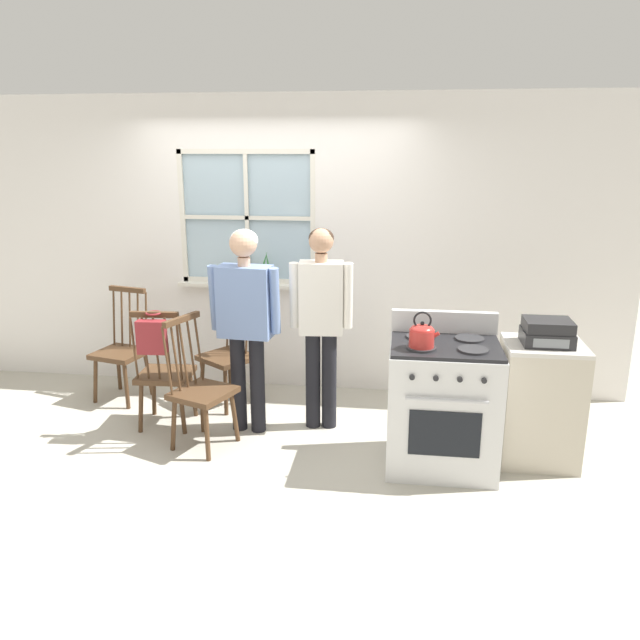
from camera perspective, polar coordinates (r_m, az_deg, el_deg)
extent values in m
plane|color=#B2AD9E|center=(4.92, -6.80, -11.70)|extent=(16.00, 16.00, 0.00)
cube|color=white|center=(6.53, -21.94, 6.60)|extent=(2.28, 0.06, 2.70)
cube|color=white|center=(5.73, 13.95, 6.15)|extent=(2.85, 0.06, 2.70)
cube|color=white|center=(6.06, -6.32, -1.21)|extent=(1.26, 0.06, 1.01)
cube|color=white|center=(5.80, -6.92, 17.62)|extent=(1.26, 0.06, 0.48)
cube|color=silver|center=(5.86, -6.65, 3.15)|extent=(1.32, 0.10, 0.03)
cube|color=#9EB7C6|center=(5.84, -6.62, 9.30)|extent=(1.20, 0.01, 1.15)
cube|color=silver|center=(5.81, -6.69, 9.27)|extent=(0.04, 0.02, 1.21)
cube|color=silver|center=(5.81, -6.69, 9.27)|extent=(1.26, 0.02, 0.04)
cube|color=silver|center=(5.99, -12.44, 9.20)|extent=(0.04, 0.03, 1.21)
cube|color=silver|center=(5.70, -0.65, 9.24)|extent=(0.04, 0.03, 1.21)
cube|color=silver|center=(5.78, -6.88, 15.06)|extent=(1.26, 0.03, 0.04)
cube|color=silver|center=(5.91, -6.51, 3.61)|extent=(1.26, 0.03, 0.04)
cube|color=#4C331E|center=(5.29, -13.92, -4.88)|extent=(0.44, 0.43, 0.04)
cylinder|color=#4C331E|center=(5.47, -11.55, -6.63)|extent=(0.07, 0.07, 0.42)
cylinder|color=#4C331E|center=(5.57, -14.95, -6.44)|extent=(0.07, 0.07, 0.42)
cylinder|color=#4C331E|center=(5.18, -12.49, -7.95)|extent=(0.07, 0.07, 0.42)
cylinder|color=#4C331E|center=(5.29, -16.06, -7.72)|extent=(0.07, 0.07, 0.42)
cylinder|color=#4C331E|center=(5.00, -12.75, -2.72)|extent=(0.02, 0.08, 0.54)
cylinder|color=#4C331E|center=(5.02, -13.73, -2.69)|extent=(0.02, 0.08, 0.54)
cylinder|color=#4C331E|center=(5.05, -14.71, -2.65)|extent=(0.02, 0.08, 0.54)
cylinder|color=#4C331E|center=(5.08, -15.67, -2.62)|extent=(0.02, 0.08, 0.54)
cylinder|color=#4C331E|center=(5.11, -16.62, -2.58)|extent=(0.02, 0.08, 0.54)
cube|color=#4C331E|center=(4.97, -14.93, 0.49)|extent=(0.38, 0.06, 0.04)
cube|color=#4C331E|center=(5.93, -17.80, -2.94)|extent=(0.50, 0.49, 0.04)
cylinder|color=#4C331E|center=(6.00, -19.84, -5.25)|extent=(0.08, 0.06, 0.42)
cylinder|color=#4C331E|center=(5.78, -17.29, -5.77)|extent=(0.06, 0.08, 0.42)
cylinder|color=#4C331E|center=(6.22, -17.92, -4.31)|extent=(0.06, 0.08, 0.42)
cylinder|color=#4C331E|center=(6.02, -15.40, -4.78)|extent=(0.08, 0.06, 0.42)
cylinder|color=#4C331E|center=(6.09, -18.33, 0.17)|extent=(0.04, 0.08, 0.54)
cylinder|color=#4C331E|center=(6.03, -17.67, 0.09)|extent=(0.04, 0.08, 0.54)
cylinder|color=#4C331E|center=(5.98, -17.00, 0.01)|extent=(0.04, 0.08, 0.54)
cylinder|color=#4C331E|center=(5.92, -16.31, -0.08)|extent=(0.04, 0.08, 0.54)
cylinder|color=#4C331E|center=(5.87, -15.62, -0.17)|extent=(0.04, 0.08, 0.54)
cube|color=#4C331E|center=(5.91, -17.22, 2.69)|extent=(0.38, 0.13, 0.04)
cube|color=#4C331E|center=(5.60, -8.51, -3.41)|extent=(0.57, 0.57, 0.04)
cylinder|color=#4C331E|center=(5.72, -10.74, -5.56)|extent=(0.09, 0.06, 0.42)
cylinder|color=#4C331E|center=(5.46, -8.61, -6.49)|extent=(0.06, 0.09, 0.42)
cylinder|color=#4C331E|center=(5.90, -8.23, -4.78)|extent=(0.06, 0.09, 0.42)
cylinder|color=#4C331E|center=(5.65, -6.06, -5.63)|extent=(0.09, 0.06, 0.42)
cylinder|color=#4C331E|center=(5.76, -8.41, -0.05)|extent=(0.06, 0.07, 0.54)
cylinder|color=#4C331E|center=(5.69, -7.84, -0.22)|extent=(0.06, 0.07, 0.54)
cylinder|color=#4C331E|center=(5.62, -7.26, -0.39)|extent=(0.06, 0.07, 0.54)
cylinder|color=#4C331E|center=(5.56, -6.67, -0.57)|extent=(0.06, 0.07, 0.54)
cylinder|color=#4C331E|center=(5.49, -6.06, -0.75)|extent=(0.06, 0.07, 0.54)
cube|color=#4C331E|center=(5.55, -7.37, 2.46)|extent=(0.33, 0.25, 0.04)
cube|color=#4C331E|center=(4.85, -10.64, -6.57)|extent=(0.52, 0.54, 0.04)
cylinder|color=#4C331E|center=(4.73, -10.29, -10.19)|extent=(0.06, 0.08, 0.42)
cylinder|color=#4C331E|center=(4.97, -7.81, -8.76)|extent=(0.08, 0.06, 0.42)
cylinder|color=#4C331E|center=(4.93, -13.23, -9.30)|extent=(0.08, 0.06, 0.42)
cylinder|color=#4C331E|center=(5.16, -10.71, -7.98)|extent=(0.06, 0.08, 0.42)
cylinder|color=#4C331E|center=(4.74, -13.78, -3.80)|extent=(0.08, 0.04, 0.54)
cylinder|color=#4C331E|center=(4.80, -13.06, -3.50)|extent=(0.08, 0.04, 0.54)
cylinder|color=#4C331E|center=(4.86, -12.36, -3.20)|extent=(0.08, 0.04, 0.54)
cylinder|color=#4C331E|center=(4.93, -11.68, -2.91)|extent=(0.08, 0.04, 0.54)
cylinder|color=#4C331E|center=(4.99, -11.01, -2.63)|extent=(0.08, 0.04, 0.54)
cube|color=#4C331E|center=(4.78, -12.56, 0.06)|extent=(0.17, 0.37, 0.04)
cylinder|color=black|center=(5.11, -7.46, -5.72)|extent=(0.12, 0.12, 0.80)
cylinder|color=black|center=(5.06, -5.74, -5.88)|extent=(0.12, 0.12, 0.80)
cube|color=#6B84B7|center=(4.88, -6.85, 1.68)|extent=(0.43, 0.25, 0.56)
cylinder|color=#6B84B7|center=(4.94, -9.64, 2.02)|extent=(0.09, 0.12, 0.52)
cylinder|color=#6B84B7|center=(4.78, -4.15, 1.74)|extent=(0.09, 0.12, 0.52)
cylinder|color=tan|center=(4.81, -6.98, 5.33)|extent=(0.10, 0.10, 0.07)
sphere|color=tan|center=(4.79, -7.03, 6.98)|extent=(0.21, 0.21, 0.21)
ellipsoid|color=silver|center=(4.80, -6.98, 7.23)|extent=(0.22, 0.22, 0.17)
cylinder|color=black|center=(5.11, -0.65, -5.50)|extent=(0.12, 0.12, 0.81)
cylinder|color=black|center=(5.11, 0.85, -5.53)|extent=(0.12, 0.12, 0.81)
cube|color=white|center=(4.90, 0.10, 2.04)|extent=(0.36, 0.24, 0.57)
cylinder|color=white|center=(4.89, -2.37, 2.27)|extent=(0.09, 0.12, 0.53)
cylinder|color=white|center=(4.87, 2.57, 2.22)|extent=(0.09, 0.12, 0.53)
cylinder|color=tan|center=(4.84, 0.11, 5.72)|extent=(0.10, 0.10, 0.07)
sphere|color=tan|center=(4.82, 0.11, 7.25)|extent=(0.19, 0.19, 0.19)
ellipsoid|color=#332319|center=(4.83, 0.11, 7.48)|extent=(0.20, 0.20, 0.16)
cube|color=silver|center=(4.58, 11.12, -7.82)|extent=(0.77, 0.64, 0.90)
cube|color=black|center=(4.42, 11.43, -2.31)|extent=(0.75, 0.61, 0.02)
cylinder|color=#2D2D30|center=(4.28, 9.24, -2.53)|extent=(0.20, 0.20, 0.02)
cylinder|color=#2D2D30|center=(4.31, 13.83, -2.68)|extent=(0.20, 0.20, 0.02)
cylinder|color=#2D2D30|center=(4.52, 9.17, -1.53)|extent=(0.20, 0.20, 0.02)
cylinder|color=#2D2D30|center=(4.55, 13.51, -1.67)|extent=(0.20, 0.20, 0.02)
cube|color=silver|center=(4.67, 11.28, -0.15)|extent=(0.77, 0.06, 0.16)
cube|color=black|center=(4.31, 11.31, -10.19)|extent=(0.48, 0.01, 0.32)
cylinder|color=silver|center=(4.18, 11.51, -7.21)|extent=(0.54, 0.02, 0.02)
cylinder|color=#232326|center=(4.13, 8.42, -5.20)|extent=(0.04, 0.02, 0.04)
cylinder|color=#232326|center=(4.14, 10.55, -5.27)|extent=(0.04, 0.02, 0.04)
cylinder|color=#232326|center=(4.15, 12.67, -5.33)|extent=(0.04, 0.02, 0.04)
cylinder|color=#232326|center=(4.17, 14.78, -5.38)|extent=(0.04, 0.02, 0.04)
cylinder|color=red|center=(4.26, 9.28, -1.65)|extent=(0.17, 0.17, 0.12)
ellipsoid|color=red|center=(4.24, 9.31, -0.88)|extent=(0.16, 0.16, 0.07)
sphere|color=black|center=(4.23, 9.34, -0.29)|extent=(0.03, 0.03, 0.03)
cylinder|color=red|center=(4.26, 10.37, -1.46)|extent=(0.08, 0.03, 0.07)
torus|color=black|center=(4.22, 9.35, -0.03)|extent=(0.12, 0.01, 0.12)
cylinder|color=beige|center=(5.80, -4.94, 3.59)|extent=(0.13, 0.13, 0.08)
cylinder|color=#33261C|center=(5.79, -4.95, 3.88)|extent=(0.12, 0.12, 0.01)
cone|color=#2D7038|center=(5.77, -4.78, 5.12)|extent=(0.07, 0.05, 0.24)
cone|color=#2D7038|center=(5.80, -5.00, 4.50)|extent=(0.05, 0.06, 0.11)
cone|color=#2D7038|center=(5.76, -5.17, 5.12)|extent=(0.10, 0.07, 0.24)
cone|color=#2D7038|center=(5.76, -4.92, 4.41)|extent=(0.04, 0.05, 0.11)
cube|color=maroon|center=(4.93, -15.14, -1.52)|extent=(0.23, 0.10, 0.26)
torus|color=maroon|center=(4.96, -14.98, 0.63)|extent=(0.13, 0.13, 0.01)
cube|color=beige|center=(4.85, 19.41, -7.27)|extent=(0.55, 0.50, 0.87)
cube|color=beige|center=(4.70, 19.90, -2.20)|extent=(0.55, 0.50, 0.03)
cube|color=#232326|center=(4.66, 20.03, -1.51)|extent=(0.34, 0.28, 0.10)
cube|color=#232326|center=(4.64, 20.13, -0.45)|extent=(0.32, 0.27, 0.08)
cube|color=gray|center=(4.53, 20.39, -2.04)|extent=(0.24, 0.01, 0.06)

